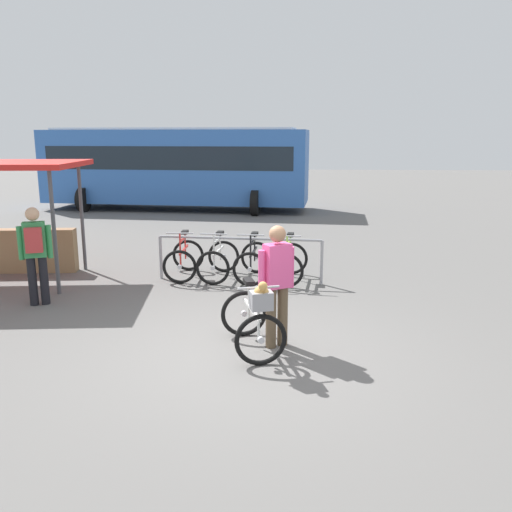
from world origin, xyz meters
name	(u,v)px	position (x,y,z in m)	size (l,w,h in m)	color
ground_plane	(248,355)	(0.00, 0.00, 0.00)	(80.00, 80.00, 0.00)	#605E5B
bike_rack_rail	(239,248)	(-0.44, 3.57, 0.66)	(3.20, 0.30, 0.88)	#99999E
racked_bike_red	(184,259)	(-1.57, 3.84, 0.37)	(0.69, 1.11, 0.97)	black
racked_bike_white	(218,260)	(-0.88, 3.78, 0.37)	(0.75, 1.15, 0.97)	black
racked_bike_black	(253,261)	(-0.18, 3.73, 0.37)	(0.73, 1.14, 0.97)	black
racked_bike_lime	(289,262)	(0.52, 3.68, 0.37)	(0.77, 1.15, 0.97)	black
featured_bicycle	(254,318)	(0.08, 0.06, 0.49)	(0.94, 1.25, 1.09)	black
person_with_featured_bike	(277,281)	(0.36, 0.33, 0.91)	(0.46, 0.35, 1.64)	brown
pedestrian_with_backpack	(35,250)	(-3.63, 1.88, 0.94)	(0.50, 0.42, 1.64)	black
bus_distant	(176,164)	(-3.84, 13.99, 1.74)	(10.18, 3.97, 3.08)	#3366B7
market_stall	(6,208)	(-5.02, 3.62, 1.39)	(3.34, 2.63, 2.30)	#4C4C51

